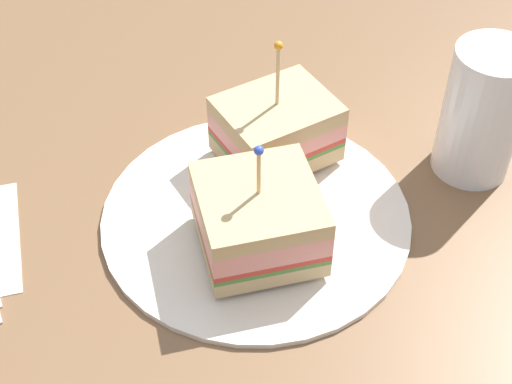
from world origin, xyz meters
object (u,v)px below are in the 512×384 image
plate (256,214)px  sandwich_half_back (276,129)px  drink_glass (481,118)px  sandwich_half_front (259,218)px

plate → sandwich_half_back: sandwich_half_back is taller
sandwich_half_back → drink_glass: 16.64cm
plate → sandwich_half_back: bearing=104.7°
sandwich_half_front → plate: bearing=121.8°
plate → sandwich_half_front: bearing=-58.2°
sandwich_half_front → drink_glass: (11.14, 17.26, 1.50)cm
plate → drink_glass: bearing=47.8°
plate → sandwich_half_front: size_ratio=2.00×
plate → sandwich_half_back: (-1.76, 6.73, 3.17)cm
plate → sandwich_half_front: sandwich_half_front is taller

